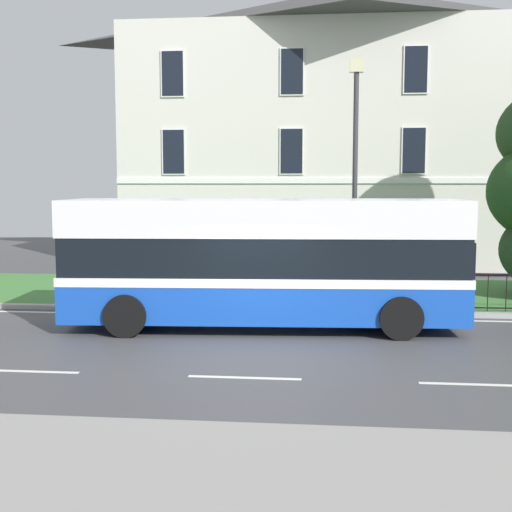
{
  "coord_description": "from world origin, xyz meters",
  "views": [
    {
      "loc": [
        1.36,
        -13.13,
        3.37
      ],
      "look_at": [
        -0.41,
        4.25,
        1.5
      ],
      "focal_mm": 46.92,
      "sensor_mm": 36.0,
      "label": 1
    }
  ],
  "objects_px": {
    "georgian_townhouse": "(348,125)",
    "litter_bin": "(418,285)",
    "single_decker_bus": "(264,260)",
    "street_lamp_post": "(355,164)"
  },
  "relations": [
    {
      "from": "georgian_townhouse",
      "to": "single_decker_bus",
      "type": "relative_size",
      "value": 1.95
    },
    {
      "from": "georgian_townhouse",
      "to": "single_decker_bus",
      "type": "height_order",
      "value": "georgian_townhouse"
    },
    {
      "from": "georgian_townhouse",
      "to": "single_decker_bus",
      "type": "distance_m",
      "value": 14.79
    },
    {
      "from": "georgian_townhouse",
      "to": "litter_bin",
      "type": "distance_m",
      "value": 12.7
    },
    {
      "from": "street_lamp_post",
      "to": "litter_bin",
      "type": "bearing_deg",
      "value": -17.7
    },
    {
      "from": "georgian_townhouse",
      "to": "street_lamp_post",
      "type": "height_order",
      "value": "georgian_townhouse"
    },
    {
      "from": "litter_bin",
      "to": "georgian_townhouse",
      "type": "bearing_deg",
      "value": 97.58
    },
    {
      "from": "street_lamp_post",
      "to": "georgian_townhouse",
      "type": "bearing_deg",
      "value": 89.07
    },
    {
      "from": "street_lamp_post",
      "to": "litter_bin",
      "type": "xyz_separation_m",
      "value": [
        1.7,
        -0.54,
        -3.23
      ]
    },
    {
      "from": "single_decker_bus",
      "to": "street_lamp_post",
      "type": "bearing_deg",
      "value": 50.16
    }
  ]
}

